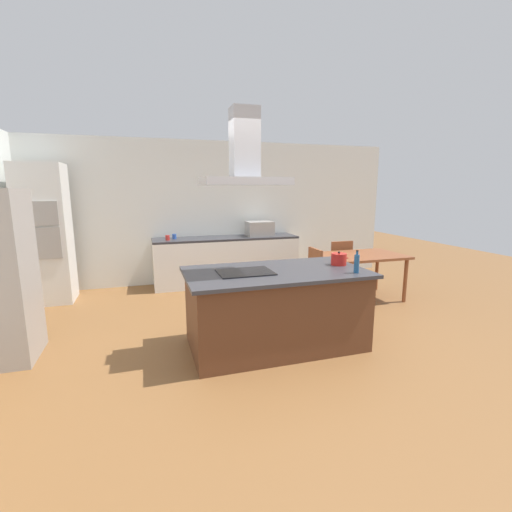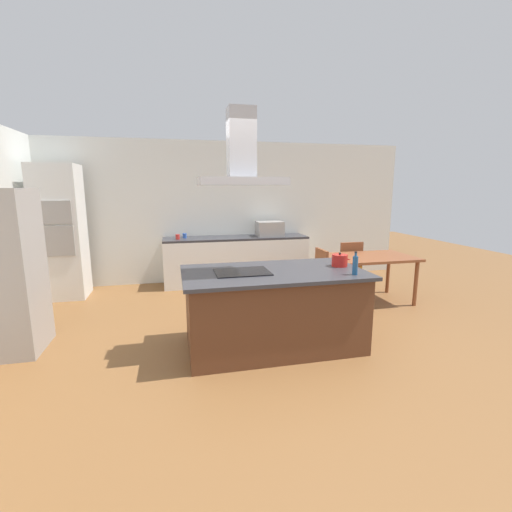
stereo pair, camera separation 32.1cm
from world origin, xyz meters
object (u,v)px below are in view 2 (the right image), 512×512
object	(u,v)px
chair_facing_back_wall	(348,263)
olive_oil_bottle	(355,265)
coffee_mug_red	(178,237)
chair_at_left_end	(315,274)
countertop_microwave	(270,229)
coffee_mug_blue	(185,236)
range_hood	(241,161)
dining_table	(368,261)
wall_oven_stack	(60,232)
tea_kettle	(340,260)
cooktop	(242,272)

from	to	relation	value
chair_facing_back_wall	olive_oil_bottle	bearing A→B (deg)	-116.40
coffee_mug_red	chair_at_left_end	bearing A→B (deg)	-37.37
coffee_mug_red	countertop_microwave	bearing A→B (deg)	2.43
coffee_mug_blue	range_hood	bearing A→B (deg)	-79.96
countertop_microwave	chair_at_left_end	xyz separation A→B (m)	(0.28, -1.63, -0.53)
coffee_mug_red	chair_facing_back_wall	size ratio (longest dim) A/B	0.10
coffee_mug_blue	range_hood	world-z (taller)	range_hood
dining_table	chair_facing_back_wall	world-z (taller)	chair_facing_back_wall
dining_table	coffee_mug_red	bearing A→B (deg)	152.21
wall_oven_stack	countertop_microwave	bearing A→B (deg)	3.67
countertop_microwave	coffee_mug_red	xyz separation A→B (m)	(-1.75, -0.07, -0.09)
tea_kettle	range_hood	world-z (taller)	range_hood
cooktop	range_hood	bearing A→B (deg)	180.00
chair_at_left_end	olive_oil_bottle	bearing A→B (deg)	-97.79
cooktop	coffee_mug_blue	distance (m)	2.99
dining_table	chair_at_left_end	xyz separation A→B (m)	(-0.92, 0.00, -0.16)
olive_oil_bottle	coffee_mug_blue	bearing A→B (deg)	116.92
coffee_mug_blue	chair_at_left_end	bearing A→B (deg)	-41.55
tea_kettle	chair_facing_back_wall	size ratio (longest dim) A/B	0.27
olive_oil_bottle	coffee_mug_red	xyz separation A→B (m)	(-1.81, 3.18, -0.06)
wall_oven_stack	dining_table	size ratio (longest dim) A/B	1.57
cooktop	wall_oven_stack	world-z (taller)	wall_oven_stack
coffee_mug_blue	olive_oil_bottle	bearing A→B (deg)	-63.08
countertop_microwave	dining_table	world-z (taller)	countertop_microwave
countertop_microwave	dining_table	xyz separation A→B (m)	(1.20, -1.63, -0.37)
olive_oil_bottle	chair_at_left_end	xyz separation A→B (m)	(0.22, 1.63, -0.50)
tea_kettle	range_hood	xyz separation A→B (m)	(-1.20, -0.05, 1.13)
tea_kettle	coffee_mug_red	world-z (taller)	tea_kettle
coffee_mug_blue	chair_at_left_end	xyz separation A→B (m)	(1.91, -1.69, -0.44)
countertop_microwave	range_hood	distance (m)	3.26
chair_facing_back_wall	range_hood	world-z (taller)	range_hood
wall_oven_stack	range_hood	xyz separation A→B (m)	(2.54, -2.65, 1.00)
tea_kettle	chair_at_left_end	distance (m)	1.30
countertop_microwave	olive_oil_bottle	bearing A→B (deg)	-88.95
countertop_microwave	chair_at_left_end	distance (m)	1.74
coffee_mug_red	range_hood	bearing A→B (deg)	-76.96
coffee_mug_red	coffee_mug_blue	world-z (taller)	same
olive_oil_bottle	chair_facing_back_wall	world-z (taller)	olive_oil_bottle
olive_oil_bottle	coffee_mug_blue	distance (m)	3.72
olive_oil_bottle	dining_table	xyz separation A→B (m)	(1.14, 1.63, -0.34)
olive_oil_bottle	range_hood	size ratio (longest dim) A/B	0.28
olive_oil_bottle	coffee_mug_red	distance (m)	3.66
olive_oil_bottle	chair_at_left_end	world-z (taller)	olive_oil_bottle
cooktop	coffee_mug_red	distance (m)	2.88
cooktop	countertop_microwave	size ratio (longest dim) A/B	1.20
olive_oil_bottle	wall_oven_stack	xyz separation A→B (m)	(-3.70, 3.02, 0.09)
chair_at_left_end	wall_oven_stack	bearing A→B (deg)	160.41
chair_facing_back_wall	countertop_microwave	bearing A→B (deg)	141.14
cooktop	olive_oil_bottle	size ratio (longest dim) A/B	2.36
dining_table	range_hood	bearing A→B (deg)	-151.50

